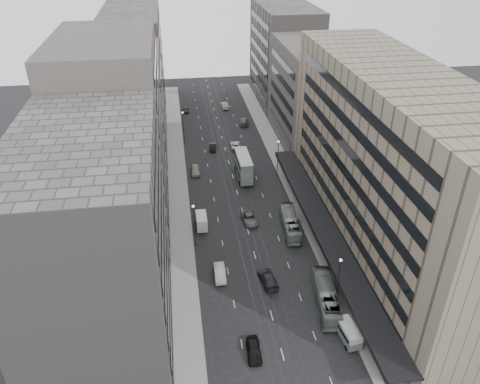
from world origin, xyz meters
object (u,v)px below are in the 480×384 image
sedan_2 (249,218)px  sedan_0 (254,350)px  pedestrian (367,313)px  bus_near (326,297)px  double_decker (244,166)px  bus_far (290,223)px  panel_van (202,221)px  sedan_1 (220,273)px  vw_microbus (349,333)px

sedan_2 → sedan_0: bearing=-102.7°
sedan_2 → pedestrian: (12.50, -26.36, 0.22)m
bus_near → sedan_0: bus_near is taller
double_decker → bus_near: bearing=-81.9°
bus_far → panel_van: (-15.74, 3.07, -0.05)m
pedestrian → panel_van: bearing=-54.3°
bus_near → panel_van: bearing=-45.9°
bus_far → double_decker: double_decker is taller
sedan_0 → pedestrian: (16.93, 3.97, 0.20)m
double_decker → sedan_0: double_decker is taller
sedan_0 → pedestrian: size_ratio=2.75×
bus_far → sedan_0: bearing=72.3°
double_decker → sedan_1: double_decker is taller
panel_van → sedan_1: (1.79, -13.93, -0.68)m
sedan_1 → panel_van: bearing=98.3°
sedan_0 → sedan_1: 15.96m
bus_far → sedan_1: (-13.96, -10.86, -0.72)m
bus_near → double_decker: bearing=-73.7°
pedestrian → bus_near: bearing=-37.5°
bus_far → sedan_2: 7.81m
double_decker → sedan_0: 47.88m
sedan_1 → double_decker: bearing=75.7°
bus_near → vw_microbus: (0.99, -6.79, -0.21)m
bus_near → bus_far: 19.32m
bus_far → vw_microbus: bearing=98.8°
sedan_0 → sedan_2: size_ratio=0.84×
vw_microbus → sedan_0: size_ratio=1.04×
sedan_0 → sedan_1: (-2.71, 15.73, 0.02)m
bus_near → panel_van: (-16.40, 22.38, -0.11)m
bus_far → vw_microbus: (1.64, -26.10, -0.15)m
sedan_2 → pedestrian: size_ratio=3.29×
vw_microbus → panel_van: 33.95m
panel_van → sedan_2: size_ratio=0.78×
vw_microbus → sedan_0: (-12.89, -0.49, -0.59)m
panel_van → double_decker: bearing=59.6°
bus_far → vw_microbus: 26.15m
sedan_0 → bus_far: bearing=70.4°
bus_near → double_decker: size_ratio=1.19×
bus_near → sedan_1: 16.90m
sedan_2 → pedestrian: 29.17m
double_decker → sedan_1: 32.96m
vw_microbus → bus_far: bearing=87.3°
bus_near → sedan_1: bearing=-22.1°
bus_near → vw_microbus: bearing=106.2°
panel_van → sedan_1: 14.06m
bus_near → pedestrian: (5.03, -3.31, -0.60)m
double_decker → sedan_0: bearing=-97.5°
double_decker → sedan_1: size_ratio=1.99×
sedan_0 → pedestrian: pedestrian is taller
bus_near → panel_van: 27.74m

